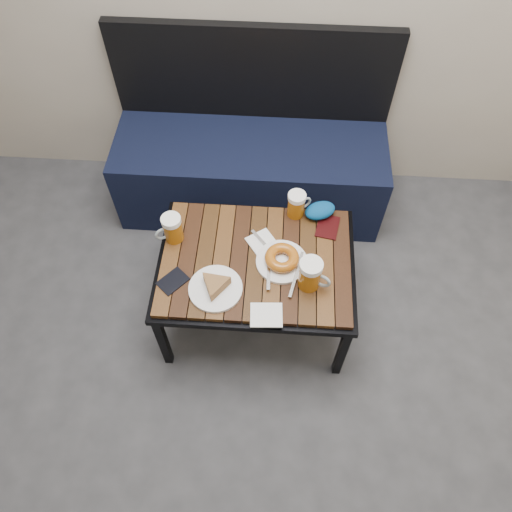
# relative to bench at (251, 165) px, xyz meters

# --- Properties ---
(room_shell) EXTENTS (4.00, 4.00, 4.00)m
(room_shell) POSITION_rel_bench_xyz_m (0.09, -1.26, 1.48)
(room_shell) COLOR gray
(room_shell) RESTS_ON ground
(bench) EXTENTS (1.40, 0.50, 0.95)m
(bench) POSITION_rel_bench_xyz_m (0.00, 0.00, 0.00)
(bench) COLOR black
(bench) RESTS_ON ground
(cafe_table) EXTENTS (0.84, 0.62, 0.47)m
(cafe_table) POSITION_rel_bench_xyz_m (0.08, -0.74, 0.16)
(cafe_table) COLOR black
(cafe_table) RESTS_ON ground
(beer_mug_left) EXTENTS (0.13, 0.11, 0.14)m
(beer_mug_left) POSITION_rel_bench_xyz_m (-0.29, -0.65, 0.27)
(beer_mug_left) COLOR #9D550C
(beer_mug_left) RESTS_ON cafe_table
(beer_mug_centre) EXTENTS (0.12, 0.10, 0.13)m
(beer_mug_centre) POSITION_rel_bench_xyz_m (0.24, -0.48, 0.26)
(beer_mug_centre) COLOR #9D550C
(beer_mug_centre) RESTS_ON cafe_table
(beer_mug_right) EXTENTS (0.14, 0.12, 0.15)m
(beer_mug_right) POSITION_rel_bench_xyz_m (0.30, -0.85, 0.27)
(beer_mug_right) COLOR #9D550C
(beer_mug_right) RESTS_ON cafe_table
(plate_pie) EXTENTS (0.22, 0.22, 0.06)m
(plate_pie) POSITION_rel_bench_xyz_m (-0.08, -0.90, 0.22)
(plate_pie) COLOR white
(plate_pie) RESTS_ON cafe_table
(plate_bagel) EXTENTS (0.22, 0.28, 0.06)m
(plate_bagel) POSITION_rel_bench_xyz_m (0.18, -0.75, 0.22)
(plate_bagel) COLOR white
(plate_bagel) RESTS_ON cafe_table
(napkin_left) EXTENTS (0.15, 0.15, 0.01)m
(napkin_left) POSITION_rel_bench_xyz_m (0.10, -0.65, 0.20)
(napkin_left) COLOR white
(napkin_left) RESTS_ON cafe_table
(napkin_right) EXTENTS (0.13, 0.11, 0.01)m
(napkin_right) POSITION_rel_bench_xyz_m (0.13, -1.00, 0.20)
(napkin_right) COLOR white
(napkin_right) RESTS_ON cafe_table
(passport_navy) EXTENTS (0.14, 0.14, 0.01)m
(passport_navy) POSITION_rel_bench_xyz_m (-0.26, -0.87, 0.20)
(passport_navy) COLOR black
(passport_navy) RESTS_ON cafe_table
(passport_burgundy) EXTENTS (0.12, 0.14, 0.01)m
(passport_burgundy) POSITION_rel_bench_xyz_m (0.38, -0.55, 0.20)
(passport_burgundy) COLOR black
(passport_burgundy) RESTS_ON cafe_table
(knit_pouch) EXTENTS (0.17, 0.14, 0.06)m
(knit_pouch) POSITION_rel_bench_xyz_m (0.34, -0.48, 0.23)
(knit_pouch) COLOR navy
(knit_pouch) RESTS_ON cafe_table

